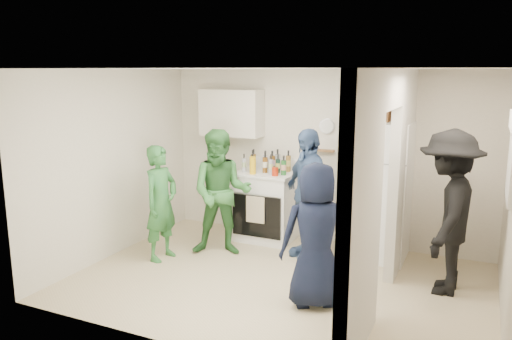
{
  "coord_description": "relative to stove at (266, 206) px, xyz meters",
  "views": [
    {
      "loc": [
        2.09,
        -5.19,
        2.48
      ],
      "look_at": [
        -0.48,
        0.4,
        1.25
      ],
      "focal_mm": 35.0,
      "sensor_mm": 36.0,
      "label": 1
    }
  ],
  "objects": [
    {
      "name": "floor",
      "position": [
        0.75,
        -1.37,
        -0.51
      ],
      "size": [
        4.8,
        4.8,
        0.0
      ],
      "primitive_type": "plane",
      "color": "#C5B68B",
      "rests_on": "ground"
    },
    {
      "name": "wall_back",
      "position": [
        0.75,
        0.33,
        0.74
      ],
      "size": [
        4.8,
        0.0,
        4.8
      ],
      "primitive_type": "plane",
      "rotation": [
        1.57,
        0.0,
        0.0
      ],
      "color": "silver",
      "rests_on": "floor"
    },
    {
      "name": "wall_front",
      "position": [
        0.75,
        -3.07,
        0.74
      ],
      "size": [
        4.8,
        0.0,
        4.8
      ],
      "primitive_type": "plane",
      "rotation": [
        -1.57,
        0.0,
        0.0
      ],
      "color": "silver",
      "rests_on": "floor"
    },
    {
      "name": "wall_left",
      "position": [
        -1.65,
        -1.37,
        0.74
      ],
      "size": [
        0.0,
        3.4,
        3.4
      ],
      "primitive_type": "plane",
      "rotation": [
        1.57,
        0.0,
        1.57
      ],
      "color": "silver",
      "rests_on": "floor"
    },
    {
      "name": "ceiling",
      "position": [
        0.75,
        -1.37,
        1.99
      ],
      "size": [
        4.8,
        4.8,
        0.0
      ],
      "primitive_type": "plane",
      "rotation": [
        3.14,
        0.0,
        0.0
      ],
      "color": "white",
      "rests_on": "wall_back"
    },
    {
      "name": "partition_pier_back",
      "position": [
        1.95,
        -0.27,
        0.74
      ],
      "size": [
        0.12,
        1.2,
        2.5
      ],
      "primitive_type": "cube",
      "color": "silver",
      "rests_on": "floor"
    },
    {
      "name": "partition_pier_front",
      "position": [
        1.95,
        -2.47,
        0.74
      ],
      "size": [
        0.12,
        1.2,
        2.5
      ],
      "primitive_type": "cube",
      "color": "silver",
      "rests_on": "floor"
    },
    {
      "name": "partition_header",
      "position": [
        1.95,
        -1.37,
        1.79
      ],
      "size": [
        0.12,
        1.0,
        0.4
      ],
      "primitive_type": "cube",
      "color": "silver",
      "rests_on": "partition_pier_back"
    },
    {
      "name": "stove",
      "position": [
        0.0,
        0.0,
        0.0
      ],
      "size": [
        0.86,
        0.71,
        1.02
      ],
      "primitive_type": "cube",
      "color": "white",
      "rests_on": "floor"
    },
    {
      "name": "upper_cabinet",
      "position": [
        -0.65,
        0.15,
        1.34
      ],
      "size": [
        0.95,
        0.34,
        0.7
      ],
      "primitive_type": "cube",
      "color": "silver",
      "rests_on": "wall_back"
    },
    {
      "name": "fridge",
      "position": [
        1.65,
        -0.03,
        0.4
      ],
      "size": [
        0.75,
        0.73,
        1.83
      ],
      "primitive_type": "cube",
      "color": "white",
      "rests_on": "floor"
    },
    {
      "name": "wicker_basket",
      "position": [
        1.55,
        0.02,
        1.39
      ],
      "size": [
        0.35,
        0.25,
        0.15
      ],
      "primitive_type": "cube",
      "color": "brown",
      "rests_on": "fridge"
    },
    {
      "name": "blue_bowl",
      "position": [
        1.55,
        0.02,
        1.52
      ],
      "size": [
        0.24,
        0.24,
        0.11
      ],
      "primitive_type": "cylinder",
      "color": "navy",
      "rests_on": "wicker_basket"
    },
    {
      "name": "yellow_cup_stack_top",
      "position": [
        1.87,
        -0.13,
        1.44
      ],
      "size": [
        0.09,
        0.09,
        0.25
      ],
      "primitive_type": "cylinder",
      "color": "yellow",
      "rests_on": "fridge"
    },
    {
      "name": "wall_clock",
      "position": [
        0.8,
        0.31,
        1.19
      ],
      "size": [
        0.22,
        0.02,
        0.22
      ],
      "primitive_type": "cylinder",
      "rotation": [
        1.57,
        0.0,
        0.0
      ],
      "color": "white",
      "rests_on": "wall_back"
    },
    {
      "name": "spice_shelf",
      "position": [
        0.75,
        0.28,
        0.84
      ],
      "size": [
        0.35,
        0.08,
        0.03
      ],
      "primitive_type": "cube",
      "color": "olive",
      "rests_on": "wall_back"
    },
    {
      "name": "nook_window_frame",
      "position": [
        3.12,
        -1.17,
        1.14
      ],
      "size": [
        0.04,
        0.76,
        0.86
      ],
      "primitive_type": "cube",
      "color": "white",
      "rests_on": "wall_right"
    },
    {
      "name": "yellow_cup_stack_stove",
      "position": [
        -0.12,
        -0.22,
        0.64
      ],
      "size": [
        0.09,
        0.09,
        0.25
      ],
      "primitive_type": "cylinder",
      "color": "gold",
      "rests_on": "stove"
    },
    {
      "name": "red_cup",
      "position": [
        0.22,
        -0.2,
        0.57
      ],
      "size": [
        0.09,
        0.09,
        0.12
      ],
      "primitive_type": "cylinder",
      "color": "#B1250B",
      "rests_on": "stove"
    },
    {
      "name": "person_green_left",
      "position": [
        -0.94,
        -1.31,
        0.26
      ],
      "size": [
        0.42,
        0.59,
        1.53
      ],
      "primitive_type": "imported",
      "rotation": [
        0.0,
        0.0,
        1.48
      ],
      "color": "#33722D",
      "rests_on": "floor"
    },
    {
      "name": "person_green_center",
      "position": [
        -0.31,
        -0.81,
        0.35
      ],
      "size": [
        1.01,
        0.91,
        1.72
      ],
      "primitive_type": "imported",
      "rotation": [
        0.0,
        0.0,
        0.37
      ],
      "color": "#35783A",
      "rests_on": "floor"
    },
    {
      "name": "person_denim",
      "position": [
        0.8,
        -0.47,
        0.37
      ],
      "size": [
        1.05,
        1.01,
        1.75
      ],
      "primitive_type": "imported",
      "rotation": [
        0.0,
        0.0,
        -0.73
      ],
      "color": "#384F7B",
      "rests_on": "floor"
    },
    {
      "name": "person_navy",
      "position": [
        1.33,
        -1.75,
        0.27
      ],
      "size": [
        0.91,
        0.81,
        1.56
      ],
      "primitive_type": "imported",
      "rotation": [
        0.0,
        0.0,
        -2.62
      ],
      "color": "black",
      "rests_on": "floor"
    },
    {
      "name": "person_nook",
      "position": [
        2.56,
        -0.8,
        0.42
      ],
      "size": [
        0.75,
        1.23,
        1.86
      ],
      "primitive_type": "imported",
      "rotation": [
        0.0,
        0.0,
        -1.62
      ],
      "color": "black",
      "rests_on": "floor"
    },
    {
      "name": "bottle_a",
      "position": [
        -0.27,
        0.11,
        0.66
      ],
      "size": [
        0.06,
        0.06,
        0.29
      ],
      "primitive_type": "cylinder",
      "color": "brown",
      "rests_on": "stove"
    },
    {
      "name": "bottle_b",
      "position": [
        -0.19,
        -0.08,
        0.65
      ],
      "size": [
        0.07,
        0.07,
        0.27
      ],
      "primitive_type": "cylinder",
      "color": "#1C531B",
      "rests_on": "stove"
    },
    {
      "name": "bottle_c",
      "position": [
        -0.09,
        0.15,
        0.65
      ],
      "size": [
        0.08,
        0.08,
        0.29
      ],
      "primitive_type": "cylinder",
      "color": "silver",
      "rests_on": "stove"
    },
    {
      "name": "bottle_d",
      "position": [
        0.0,
        -0.06,
        0.66
      ],
      "size": [
        0.07,
        0.07,
        0.3
      ],
      "primitive_type": "cylinder",
      "color": "brown",
      "rests_on": "stove"
    },
    {
      "name": "bottle_e",
      "position": [
        0.11,
        0.16,
        0.67
      ],
      "size": [
        0.08,
        0.08,
        0.32
      ],
      "primitive_type": "cylinder",
      "color": "#949EA4",
      "rests_on": "stove"
    },
    {
      "name": "bottle_f",
      "position": [
        0.18,
        0.01,
        0.64
      ],
      "size": [
        0.07,
        0.07,
        0.27
      ],
      "primitive_type": "cylinder",
      "color": "#143826",
      "rests_on": "stove"
    },
    {
      "name": "bottle_g",
      "position": [
        0.28,
        0.16,
        0.67
      ],
      "size": [
        0.07,
        0.07,
        0.31
      ],
      "primitive_type": "cylinder",
      "color": "olive",
      "rests_on": "stove"
    },
    {
      "name": "bottle_h",
      "position": [
        -0.3,
        -0.12,
        0.64
      ],
      "size": [
        0.06,
        0.06,
        0.27
      ],
      "primitive_type": "cylinder",
      "color": "#B8BDC5",
      "rests_on": "stove"
    },
    {
      "name": "bottle_i",
      "position": [
        0.04,
        0.12,
        0.66
      ],
      "size": [
        0.08,
        0.08,
        0.3
      ],
      "primitive_type": "cylinder",
      "color": "brown",
      "rests_on": "stove"
    },
    {
      "name": "bottle_j",
      "position": [
        0.31,
        -0.11,
        0.65
      ],
      "size": [
        0.07,
        0.07,
        0.28
      ],
      "primitive_type": "cylinder",
      "color": "#226426",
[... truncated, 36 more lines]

